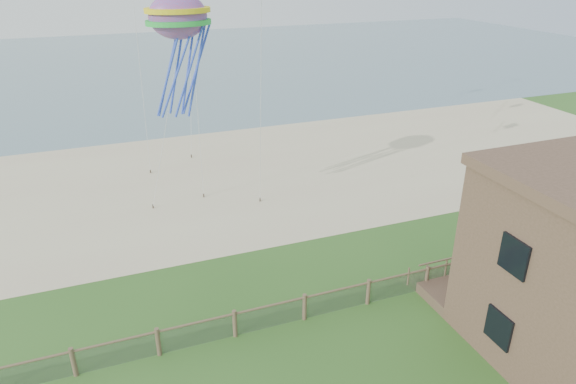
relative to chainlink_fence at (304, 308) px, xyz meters
The scene contains 6 objects.
sand_beach 16.01m from the chainlink_fence, 90.00° to the left, with size 72.00×20.00×0.02m, color #C7B090.
ocean 60.00m from the chainlink_fence, 90.00° to the left, with size 160.00×68.00×0.02m, color slate.
chainlink_fence is the anchor object (origin of this frame).
motel_deck 13.04m from the chainlink_fence, ahead, with size 15.00×2.00×0.50m, color brown.
picnic_table 7.77m from the chainlink_fence, 10.88° to the right, with size 2.01×1.52×0.85m, color brown, non-canonical shape.
octopus_kite 13.69m from the chainlink_fence, 104.68° to the left, with size 3.16×2.23×6.51m, color red, non-canonical shape.
Camera 1 is at (-6.80, -10.01, 13.91)m, focal length 32.00 mm.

